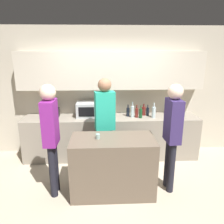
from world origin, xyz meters
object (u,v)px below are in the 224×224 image
at_px(bottle_2, 137,113).
at_px(person_center, 51,131).
at_px(bottle_0, 128,112).
at_px(person_left, 173,129).
at_px(microwave, 89,109).
at_px(bottle_1, 132,111).
at_px(bottle_5, 148,111).
at_px(bottle_3, 141,113).
at_px(bottle_4, 144,111).
at_px(toaster, 53,112).
at_px(cup_0, 98,136).
at_px(bottle_6, 154,112).
at_px(person_right, 105,118).
at_px(potted_plant, 175,106).

height_order(bottle_2, person_center, person_center).
height_order(bottle_0, person_left, person_left).
height_order(microwave, bottle_1, bottle_1).
height_order(microwave, bottle_5, microwave).
distance_m(bottle_3, bottle_5, 0.24).
height_order(bottle_0, person_center, person_center).
distance_m(microwave, bottle_4, 1.15).
height_order(toaster, bottle_0, bottle_0).
distance_m(toaster, bottle_2, 1.73).
height_order(bottle_0, bottle_2, bottle_2).
distance_m(toaster, bottle_4, 1.90).
xyz_separation_m(bottle_4, cup_0, (-0.95, -1.34, -0.01)).
relative_size(microwave, person_center, 0.29).
height_order(bottle_1, bottle_6, bottle_1).
distance_m(cup_0, person_right, 0.60).
distance_m(bottle_1, bottle_3, 0.17).
xyz_separation_m(microwave, bottle_3, (1.05, -0.17, -0.05)).
bearing_deg(potted_plant, toaster, 180.00).
bearing_deg(person_left, bottle_6, -0.66).
distance_m(person_left, person_right, 1.17).
bearing_deg(cup_0, person_left, 1.65).
bearing_deg(bottle_2, bottle_0, 152.87).
relative_size(bottle_0, bottle_4, 1.03).
bearing_deg(bottle_0, person_center, -135.87).
height_order(microwave, bottle_2, microwave).
relative_size(bottle_1, person_left, 0.18).
bearing_deg(bottle_0, person_left, -66.18).
relative_size(toaster, bottle_0, 1.05).
bearing_deg(person_left, potted_plant, -21.61).
xyz_separation_m(toaster, bottle_6, (2.07, -0.16, 0.03)).
distance_m(bottle_3, person_center, 1.93).
xyz_separation_m(bottle_5, bottle_6, (0.09, -0.16, 0.03)).
distance_m(microwave, bottle_1, 0.89).
relative_size(person_left, person_right, 0.99).
bearing_deg(person_left, cup_0, 89.29).
relative_size(bottle_3, cup_0, 3.42).
distance_m(bottle_3, bottle_6, 0.27).
distance_m(bottle_5, person_center, 2.16).
relative_size(bottle_1, person_right, 0.18).
bearing_deg(toaster, person_left, -31.17).
distance_m(microwave, person_center, 1.40).
bearing_deg(bottle_3, bottle_6, 0.83).
height_order(person_left, person_right, person_right).
xyz_separation_m(bottle_3, bottle_6, (0.27, 0.00, 0.02)).
relative_size(toaster, bottle_3, 1.00).
distance_m(toaster, bottle_0, 1.56).
bearing_deg(bottle_5, bottle_2, -155.57).
bearing_deg(bottle_3, bottle_2, 150.09).
bearing_deg(bottle_3, bottle_5, 42.36).
distance_m(microwave, bottle_3, 1.06).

